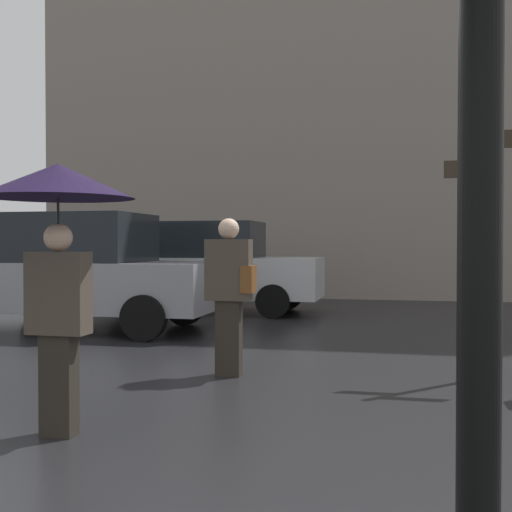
% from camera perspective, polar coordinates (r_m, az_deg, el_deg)
% --- Properties ---
extents(pedestrian_with_umbrella, '(1.09, 1.09, 1.94)m').
position_cam_1_polar(pedestrian_with_umbrella, '(4.74, -17.33, 3.83)').
color(pedestrian_with_umbrella, '#2A241E').
rests_on(pedestrian_with_umbrella, ground).
extents(pedestrian_with_bag, '(0.50, 0.24, 1.64)m').
position_cam_1_polar(pedestrian_with_bag, '(6.61, -2.34, -2.76)').
color(pedestrian_with_bag, '#2A241E').
rests_on(pedestrian_with_bag, ground).
extents(parked_car_left, '(4.20, 1.99, 1.85)m').
position_cam_1_polar(parked_car_left, '(10.50, -15.45, -1.29)').
color(parked_car_left, gray).
rests_on(parked_car_left, ground).
extents(parked_car_right, '(4.48, 1.83, 1.81)m').
position_cam_1_polar(parked_car_right, '(12.82, -4.50, -0.92)').
color(parked_car_right, silver).
rests_on(parked_car_right, ground).
extents(street_signpost, '(1.08, 0.08, 2.70)m').
position_cam_1_polar(street_signpost, '(7.02, 20.77, 3.27)').
color(street_signpost, black).
rests_on(street_signpost, ground).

